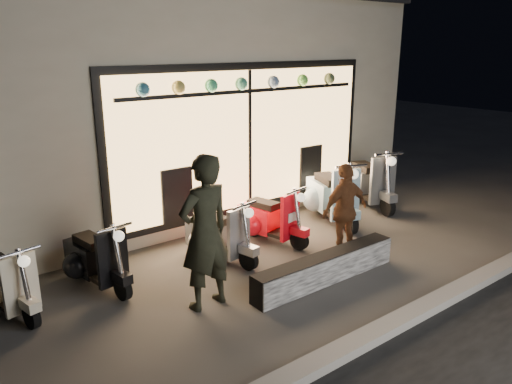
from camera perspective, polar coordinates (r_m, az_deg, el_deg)
ground at (r=7.45m, az=3.32°, el=-8.71°), size 40.00×40.00×0.00m
kerb at (r=6.24m, az=15.81°, el=-14.15°), size 40.00×0.25×0.12m
shop_building at (r=11.04m, az=-13.93°, el=10.52°), size 10.20×6.23×4.20m
graffiti_barrier at (r=7.05m, az=7.91°, el=-8.61°), size 2.43×0.28×0.40m
scooter_silver at (r=7.70m, az=-4.71°, el=-4.79°), size 0.60×1.34×0.95m
scooter_red at (r=8.36m, az=1.12°, el=-2.98°), size 0.61×1.34×0.95m
scooter_black at (r=7.22m, az=-18.06°, el=-7.09°), size 0.56×1.34×0.95m
scooter_cream at (r=6.97m, az=-26.85°, el=-9.16°), size 0.57×1.29×0.91m
scooter_blue at (r=9.44m, az=8.43°, el=-0.30°), size 0.88×1.61×1.16m
scooter_grey at (r=10.49m, az=12.46°, el=1.22°), size 0.88×1.62×1.16m
man at (r=6.10m, az=-5.86°, el=-4.67°), size 0.75×0.53×1.96m
woman at (r=7.77m, az=10.13°, el=-2.05°), size 0.88×0.42×1.46m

